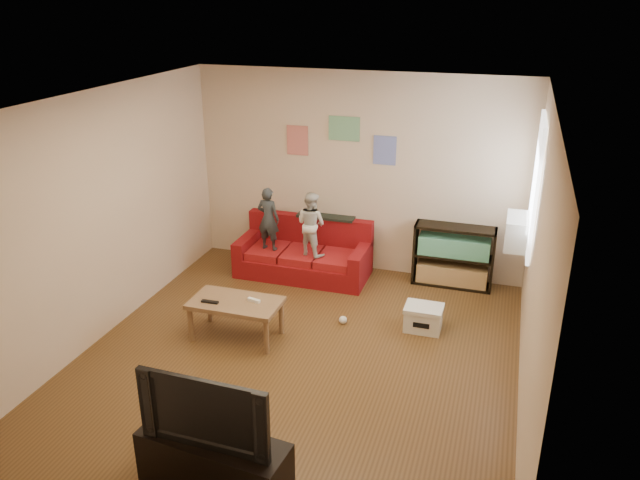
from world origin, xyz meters
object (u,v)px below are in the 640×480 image
(file_box, at_px, (423,318))
(tv_stand, at_px, (214,462))
(television, at_px, (210,406))
(child_b, at_px, (311,224))
(bookshelf, at_px, (453,259))
(sofa, at_px, (305,256))
(child_a, at_px, (268,219))
(coffee_table, at_px, (236,306))

(file_box, xyz_separation_m, tv_stand, (-1.18, -2.93, 0.07))
(television, bearing_deg, child_b, 98.41)
(child_b, distance_m, bookshelf, 1.91)
(sofa, relative_size, television, 1.68)
(bookshelf, relative_size, file_box, 2.40)
(sofa, distance_m, child_a, 0.72)
(coffee_table, xyz_separation_m, television, (0.79, -2.14, 0.37))
(sofa, distance_m, file_box, 2.08)
(sofa, relative_size, tv_stand, 1.47)
(child_b, bearing_deg, tv_stand, 118.59)
(child_a, height_order, tv_stand, child_a)
(sofa, bearing_deg, bookshelf, 6.94)
(bookshelf, bearing_deg, child_a, -170.62)
(bookshelf, xyz_separation_m, television, (-1.36, -4.21, 0.38))
(child_b, height_order, bookshelf, child_b)
(child_b, relative_size, television, 0.82)
(tv_stand, bearing_deg, file_box, 74.00)
(child_b, distance_m, file_box, 1.98)
(sofa, bearing_deg, tv_stand, -81.27)
(child_b, xyz_separation_m, coffee_table, (-0.33, -1.68, -0.41))
(sofa, height_order, child_a, child_a)
(child_b, bearing_deg, bookshelf, -145.93)
(child_a, distance_m, television, 3.96)
(child_b, height_order, tv_stand, child_b)
(bookshelf, bearing_deg, child_b, -167.61)
(child_a, distance_m, coffee_table, 1.75)
(sofa, distance_m, bookshelf, 1.99)
(coffee_table, xyz_separation_m, file_box, (1.97, 0.79, -0.24))
(bookshelf, relative_size, tv_stand, 0.86)
(sofa, bearing_deg, television, -81.27)
(child_b, height_order, television, child_b)
(bookshelf, relative_size, television, 0.98)
(sofa, height_order, coffee_table, sofa)
(child_a, height_order, television, child_a)
(bookshelf, bearing_deg, file_box, -97.88)
(bookshelf, xyz_separation_m, tv_stand, (-1.36, -4.21, -0.14))
(file_box, distance_m, tv_stand, 3.16)
(child_a, bearing_deg, sofa, -153.60)
(child_b, height_order, coffee_table, child_b)
(child_b, distance_m, tv_stand, 3.88)
(tv_stand, bearing_deg, child_a, 111.54)
(sofa, xyz_separation_m, tv_stand, (0.61, -3.97, -0.04))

